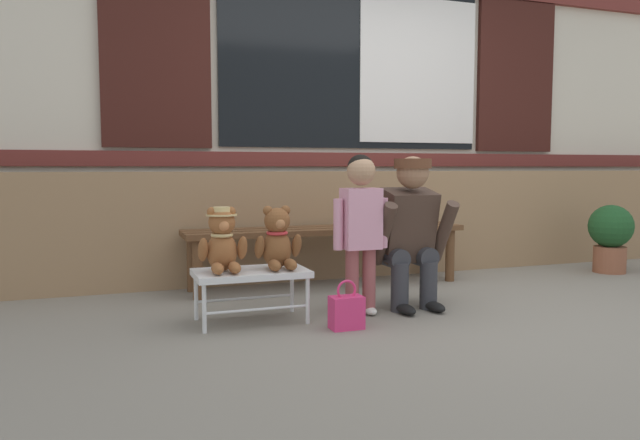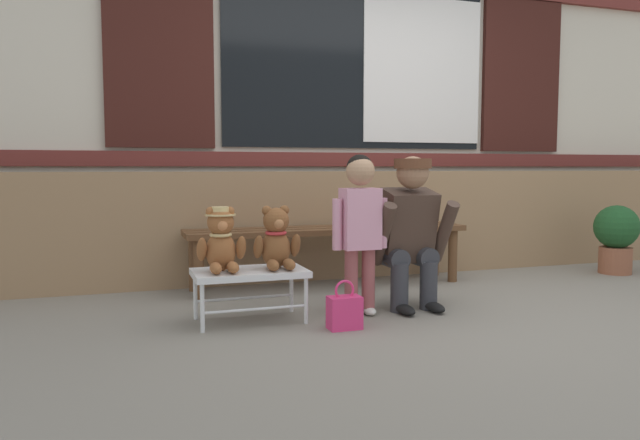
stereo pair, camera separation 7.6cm
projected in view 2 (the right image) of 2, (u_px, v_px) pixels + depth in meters
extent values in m
plane|color=gray|center=(471.00, 313.00, 3.68)|extent=(60.00, 60.00, 0.00)
cube|color=#997551|center=(376.00, 223.00, 4.99)|extent=(8.11, 0.25, 0.85)
cube|color=beige|center=(353.00, 69.00, 5.37)|extent=(8.27, 0.20, 3.50)
cube|color=maroon|center=(358.00, 160.00, 5.32)|extent=(7.61, 0.04, 0.12)
cube|color=black|center=(358.00, 67.00, 5.26)|extent=(2.40, 0.03, 1.40)
cube|color=white|center=(423.00, 71.00, 5.44)|extent=(1.16, 0.02, 1.29)
cube|color=#3D1914|center=(159.00, 56.00, 4.71)|extent=(0.84, 0.05, 1.43)
cube|color=#3D1914|center=(521.00, 76.00, 5.79)|extent=(0.84, 0.05, 1.43)
cube|color=brown|center=(335.00, 232.00, 4.33)|extent=(2.10, 0.11, 0.04)
cube|color=brown|center=(328.00, 230.00, 4.47)|extent=(2.10, 0.11, 0.04)
cube|color=brown|center=(322.00, 228.00, 4.60)|extent=(2.10, 0.11, 0.04)
cylinder|color=brown|center=(199.00, 269.00, 4.05)|extent=(0.07, 0.07, 0.40)
cylinder|color=brown|center=(194.00, 263.00, 4.31)|extent=(0.07, 0.07, 0.40)
cylinder|color=brown|center=(453.00, 256.00, 4.66)|extent=(0.07, 0.07, 0.40)
cylinder|color=brown|center=(435.00, 251.00, 4.93)|extent=(0.07, 0.07, 0.40)
cube|color=silver|center=(250.00, 273.00, 3.45)|extent=(0.64, 0.36, 0.04)
cylinder|color=silver|center=(202.00, 308.00, 3.22)|extent=(0.02, 0.02, 0.26)
cylinder|color=silver|center=(195.00, 297.00, 3.51)|extent=(0.02, 0.02, 0.26)
cylinder|color=silver|center=(306.00, 301.00, 3.41)|extent=(0.02, 0.02, 0.26)
cylinder|color=silver|center=(291.00, 290.00, 3.69)|extent=(0.02, 0.02, 0.26)
cylinder|color=silver|center=(256.00, 309.00, 3.32)|extent=(0.58, 0.02, 0.02)
cylinder|color=silver|center=(245.00, 298.00, 3.60)|extent=(0.58, 0.02, 0.02)
ellipsoid|color=#93562D|center=(221.00, 251.00, 3.40)|extent=(0.17, 0.14, 0.22)
sphere|color=#93562D|center=(221.00, 222.00, 3.38)|extent=(0.15, 0.15, 0.15)
sphere|color=#C87B48|center=(222.00, 225.00, 3.33)|extent=(0.06, 0.06, 0.06)
sphere|color=#93562D|center=(211.00, 212.00, 3.37)|extent=(0.06, 0.06, 0.06)
ellipsoid|color=#93562D|center=(202.00, 249.00, 3.34)|extent=(0.06, 0.11, 0.16)
ellipsoid|color=#93562D|center=(216.00, 268.00, 3.29)|extent=(0.06, 0.15, 0.06)
sphere|color=#93562D|center=(229.00, 211.00, 3.40)|extent=(0.06, 0.06, 0.06)
ellipsoid|color=#93562D|center=(241.00, 248.00, 3.41)|extent=(0.06, 0.11, 0.16)
ellipsoid|color=#93562D|center=(233.00, 267.00, 3.32)|extent=(0.06, 0.15, 0.06)
torus|color=#D6B775|center=(221.00, 235.00, 3.39)|extent=(0.13, 0.13, 0.02)
cylinder|color=#D6B775|center=(220.00, 215.00, 3.38)|extent=(0.17, 0.17, 0.01)
cylinder|color=#D6B775|center=(220.00, 211.00, 3.38)|extent=(0.10, 0.10, 0.04)
ellipsoid|color=brown|center=(276.00, 249.00, 3.50)|extent=(0.17, 0.14, 0.22)
sphere|color=brown|center=(276.00, 221.00, 3.48)|extent=(0.15, 0.15, 0.15)
sphere|color=#AE6E42|center=(278.00, 223.00, 3.43)|extent=(0.06, 0.06, 0.06)
sphere|color=brown|center=(267.00, 211.00, 3.47)|extent=(0.06, 0.06, 0.06)
ellipsoid|color=brown|center=(258.00, 247.00, 3.44)|extent=(0.06, 0.11, 0.16)
ellipsoid|color=brown|center=(273.00, 265.00, 3.39)|extent=(0.06, 0.15, 0.06)
sphere|color=brown|center=(284.00, 210.00, 3.50)|extent=(0.06, 0.06, 0.06)
ellipsoid|color=brown|center=(295.00, 245.00, 3.51)|extent=(0.06, 0.11, 0.16)
ellipsoid|color=brown|center=(289.00, 264.00, 3.42)|extent=(0.06, 0.15, 0.06)
torus|color=red|center=(276.00, 233.00, 3.49)|extent=(0.13, 0.13, 0.02)
cylinder|color=#994C4C|center=(351.00, 279.00, 3.58)|extent=(0.08, 0.08, 0.36)
ellipsoid|color=silver|center=(352.00, 312.00, 3.58)|extent=(0.07, 0.12, 0.05)
cylinder|color=#994C4C|center=(368.00, 278.00, 3.62)|extent=(0.08, 0.08, 0.36)
ellipsoid|color=silver|center=(369.00, 311.00, 3.62)|extent=(0.07, 0.12, 0.05)
cube|color=pink|center=(360.00, 219.00, 3.57)|extent=(0.22, 0.15, 0.36)
cylinder|color=pink|center=(337.00, 224.00, 3.52)|extent=(0.06, 0.06, 0.30)
cylinder|color=pink|center=(383.00, 223.00, 3.62)|extent=(0.06, 0.06, 0.30)
sphere|color=tan|center=(360.00, 171.00, 3.54)|extent=(0.17, 0.17, 0.17)
sphere|color=black|center=(360.00, 168.00, 3.55)|extent=(0.16, 0.16, 0.16)
cylinder|color=#333338|center=(399.00, 287.00, 3.69)|extent=(0.11, 0.11, 0.30)
cylinder|color=#333338|center=(390.00, 257.00, 3.81)|extent=(0.13, 0.32, 0.13)
ellipsoid|color=black|center=(405.00, 310.00, 3.63)|extent=(0.09, 0.20, 0.06)
cylinder|color=#333338|center=(429.00, 285.00, 3.76)|extent=(0.11, 0.11, 0.30)
cylinder|color=#333338|center=(418.00, 255.00, 3.87)|extent=(0.13, 0.32, 0.13)
ellipsoid|color=black|center=(435.00, 307.00, 3.69)|extent=(0.09, 0.20, 0.06)
cube|color=#473328|center=(407.00, 225.00, 3.80)|extent=(0.32, 0.30, 0.47)
cylinder|color=#473328|center=(383.00, 234.00, 3.64)|extent=(0.08, 0.28, 0.40)
cylinder|color=#473328|center=(444.00, 232.00, 3.77)|extent=(0.08, 0.28, 0.40)
sphere|color=#9E7051|center=(413.00, 173.00, 3.70)|extent=(0.20, 0.20, 0.20)
cylinder|color=brown|center=(413.00, 164.00, 3.70)|extent=(0.23, 0.23, 0.06)
cube|color=brown|center=(426.00, 244.00, 3.95)|extent=(0.10, 0.22, 0.16)
cube|color=#E53370|center=(344.00, 313.00, 3.30)|extent=(0.18, 0.11, 0.18)
torus|color=#E53370|center=(345.00, 290.00, 3.29)|extent=(0.11, 0.01, 0.11)
cylinder|color=brown|center=(615.00, 260.00, 5.03)|extent=(0.26, 0.26, 0.22)
sphere|color=#1E4C23|center=(617.00, 227.00, 5.01)|extent=(0.36, 0.36, 0.36)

